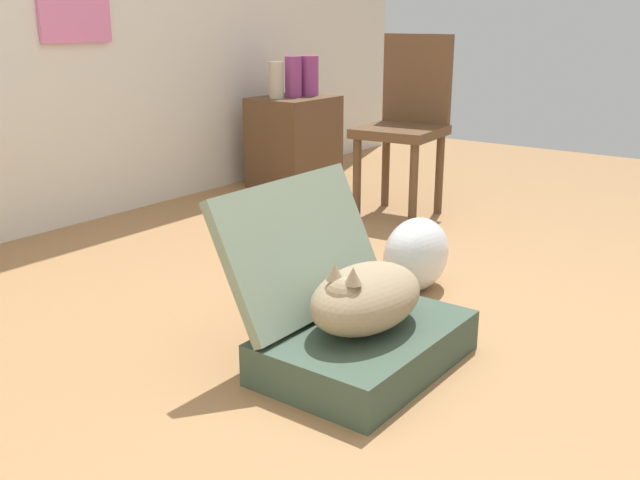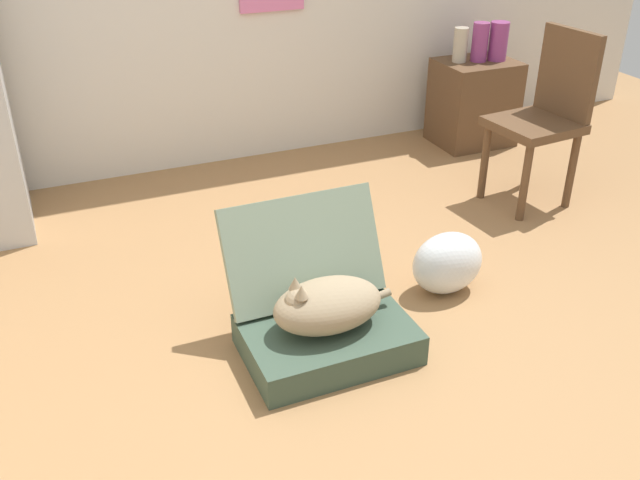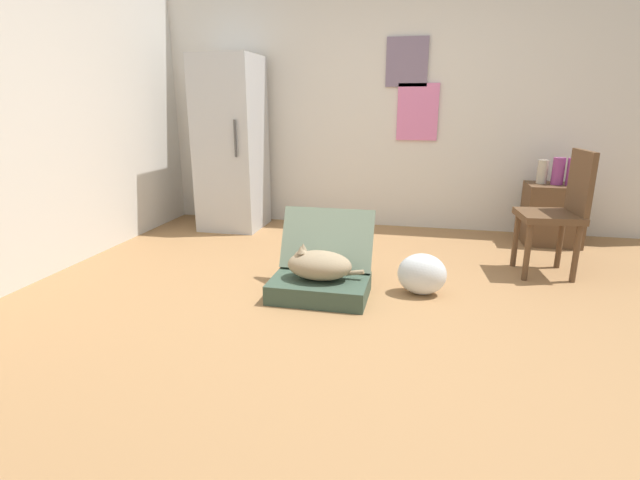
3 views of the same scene
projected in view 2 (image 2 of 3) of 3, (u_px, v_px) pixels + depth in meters
The scene contains 10 objects.
ground_plane at pixel (396, 349), 2.86m from camera, with size 7.68×7.68×0.00m, color #9E7247.
suitcase_base at pixel (328, 339), 2.81m from camera, with size 0.66×0.45×0.13m, color #384C3D.
suitcase_lid at pixel (303, 250), 2.87m from camera, with size 0.66×0.45×0.04m, color gray.
cat at pixel (326, 305), 2.72m from camera, with size 0.52×0.28×0.24m.
plastic_bag_white at pixel (447, 263), 3.17m from camera, with size 0.34×0.23×0.29m, color silver.
side_table at pixel (473, 103), 4.75m from camera, with size 0.50×0.41×0.56m, color brown.
vase_tall at pixel (460, 45), 4.55m from camera, with size 0.09×0.09×0.22m, color #B7AD99.
vase_short at pixel (498, 41), 4.58m from camera, with size 0.12×0.12×0.25m, color #8C387A.
vase_round at pixel (480, 42), 4.56m from camera, with size 0.11×0.11×0.25m, color #8C387A.
chair at pixel (545, 113), 3.83m from camera, with size 0.46×0.45×0.96m.
Camera 2 is at (-1.18, -1.98, 1.77)m, focal length 39.51 mm.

